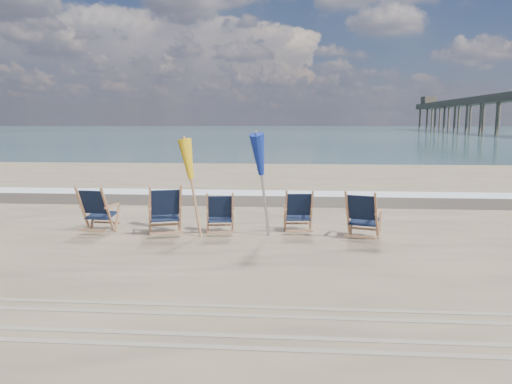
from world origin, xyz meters
TOP-DOWN VIEW (x-y plane):
  - ocean at (0.00, 128.00)m, footprint 400.00×400.00m
  - surf_foam at (0.00, 8.30)m, footprint 200.00×1.40m
  - wet_sand_strip at (0.00, 6.80)m, footprint 200.00×2.60m
  - tire_tracks at (0.00, -2.80)m, footprint 80.00×1.30m
  - beach_chair_0 at (-3.16, 1.77)m, footprint 0.77×0.84m
  - beach_chair_1 at (-1.56, 1.75)m, footprint 0.93×0.99m
  - beach_chair_2 at (-0.48, 1.92)m, footprint 0.71×0.77m
  - beach_chair_3 at (1.20, 2.16)m, footprint 0.68×0.76m
  - beach_chair_4 at (2.47, 1.54)m, footprint 0.88×0.93m
  - umbrella_yellow at (-1.30, 1.84)m, footprint 0.30×0.30m
  - umbrella_blue at (0.19, 1.73)m, footprint 0.30×0.30m

SIDE VIEW (x-z plane):
  - ocean at x=0.00m, z-range 0.00..0.00m
  - wet_sand_strip at x=0.00m, z-range 0.00..0.00m
  - surf_foam at x=0.00m, z-range 0.00..0.01m
  - tire_tracks at x=0.00m, z-range 0.00..0.01m
  - beach_chair_2 at x=-0.48m, z-range 0.00..0.95m
  - beach_chair_3 at x=1.20m, z-range 0.00..0.98m
  - beach_chair_4 at x=2.47m, z-range 0.00..1.04m
  - beach_chair_0 at x=-3.16m, z-range 0.00..1.05m
  - beach_chair_1 at x=-1.56m, z-range 0.00..1.11m
  - umbrella_yellow at x=-1.30m, z-range 0.51..2.58m
  - umbrella_blue at x=0.19m, z-range 0.58..2.80m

